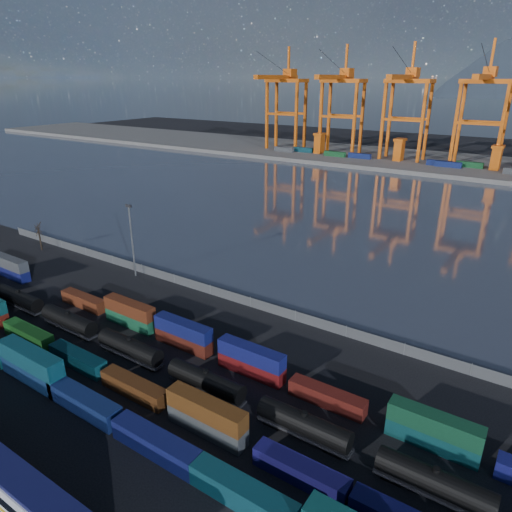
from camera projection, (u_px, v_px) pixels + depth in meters
The scene contains 13 objects.
ground at pixel (144, 380), 67.40m from camera, with size 700.00×700.00×0.00m, color black.
harbor_water at pixel (383, 215), 148.86m from camera, with size 700.00×700.00×0.00m, color #333B4A.
far_quay at pixel (453, 164), 229.96m from camera, with size 700.00×70.00×2.00m, color #514F4C.
container_row_south at pixel (115, 416), 57.26m from camera, with size 140.55×2.55×5.43m.
container_row_mid at pixel (45, 339), 74.47m from camera, with size 139.86×2.30×4.89m.
container_row_north at pixel (241, 359), 69.18m from camera, with size 139.59×2.22×4.74m.
tanker_string at pixel (166, 364), 68.02m from camera, with size 121.11×2.71×3.88m.
waterfront_fence at pixel (250, 302), 88.76m from camera, with size 160.12×0.12×2.20m.
bare_tree at pixel (40, 236), 117.05m from camera, with size 1.94×2.02×7.66m.
yard_light_mast at pixel (132, 237), 99.63m from camera, with size 1.60×0.40×16.60m.
gantry_cranes at pixel (445, 91), 216.11m from camera, with size 197.38×42.97×58.19m.
quay_containers at pixel (424, 162), 223.51m from camera, with size 172.58×10.99×2.60m.
straddle_carriers at pixel (445, 153), 221.01m from camera, with size 140.00×7.00×11.10m.
Camera 1 is at (44.81, -37.52, 41.73)m, focal length 32.00 mm.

